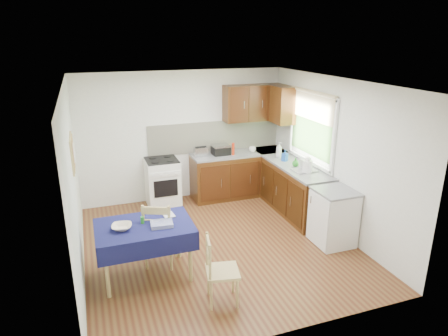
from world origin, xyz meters
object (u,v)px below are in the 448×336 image
object	(u,v)px
chair_far	(160,232)
chair_near	(219,268)
dining_table	(145,232)
toaster	(201,152)
dish_rack	(304,170)
kettle	(307,165)
sandwich_press	(221,150)

from	to	relation	value
chair_far	chair_near	distance (m)	1.17
dining_table	toaster	size ratio (longest dim) A/B	4.88
dish_rack	kettle	bearing A→B (deg)	-80.85
chair_near	toaster	bearing A→B (deg)	-1.40
sandwich_press	dish_rack	size ratio (longest dim) A/B	0.85
chair_far	dining_table	bearing A→B (deg)	64.65
chair_near	dish_rack	bearing A→B (deg)	-39.99
chair_far	chair_near	xyz separation A→B (m)	(0.51, -1.06, -0.05)
toaster	kettle	world-z (taller)	kettle
dining_table	toaster	xyz separation A→B (m)	(1.45, 2.29, 0.34)
chair_near	chair_far	bearing A→B (deg)	37.10
dining_table	kettle	distance (m)	3.01
chair_far	chair_near	bearing A→B (deg)	139.33
dining_table	sandwich_press	bearing A→B (deg)	35.94
dish_rack	toaster	bearing A→B (deg)	142.49
sandwich_press	chair_near	bearing A→B (deg)	-86.41
dining_table	chair_far	distance (m)	0.33
chair_far	dish_rack	bearing A→B (deg)	-142.52
chair_far	toaster	xyz separation A→B (m)	(1.22, 2.09, 0.47)
chair_far	chair_near	size ratio (longest dim) A/B	1.11
dining_table	dish_rack	distance (m)	3.02
toaster	dish_rack	xyz separation A→B (m)	(1.43, -1.43, -0.07)
chair_far	sandwich_press	xyz separation A→B (m)	(1.62, 2.08, 0.48)
toaster	dish_rack	bearing A→B (deg)	-25.42
dining_table	kettle	world-z (taller)	kettle
toaster	chair_near	bearing A→B (deg)	-83.02
toaster	dining_table	bearing A→B (deg)	-102.63
toaster	sandwich_press	xyz separation A→B (m)	(0.40, -0.01, 0.00)
dining_table	dish_rack	size ratio (longest dim) A/B	3.24
dish_rack	dining_table	bearing A→B (deg)	-155.81
chair_far	dish_rack	size ratio (longest dim) A/B	2.52
toaster	dish_rack	size ratio (longest dim) A/B	0.66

